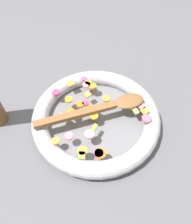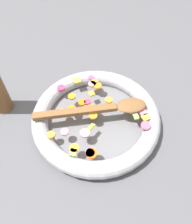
% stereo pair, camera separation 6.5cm
% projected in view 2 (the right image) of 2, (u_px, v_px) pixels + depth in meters
% --- Properties ---
extents(ground_plane, '(4.00, 4.00, 0.00)m').
position_uv_depth(ground_plane, '(96.00, 122.00, 0.69)').
color(ground_plane, '#4C4C51').
extents(skillet, '(0.39, 0.39, 0.05)m').
position_uv_depth(skillet, '(96.00, 117.00, 0.67)').
color(skillet, slate).
rests_on(skillet, ground_plane).
extents(chopped_vegetables, '(0.29, 0.33, 0.01)m').
position_uv_depth(chopped_vegetables, '(95.00, 111.00, 0.65)').
color(chopped_vegetables, orange).
rests_on(chopped_vegetables, skillet).
extents(wooden_spoon, '(0.23, 0.29, 0.01)m').
position_uv_depth(wooden_spoon, '(103.00, 109.00, 0.64)').
color(wooden_spoon, brown).
rests_on(wooden_spoon, chopped_vegetables).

